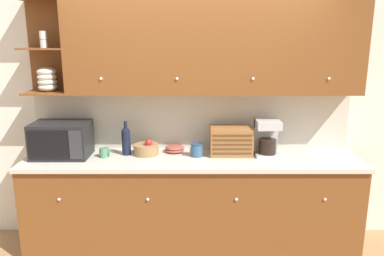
% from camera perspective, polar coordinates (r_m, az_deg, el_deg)
% --- Properties ---
extents(ground_plane, '(24.00, 24.00, 0.00)m').
position_cam_1_polar(ground_plane, '(4.28, 0.00, -15.25)').
color(ground_plane, '#9E754C').
extents(wall_back, '(5.60, 0.06, 2.60)m').
position_cam_1_polar(wall_back, '(3.86, 0.00, 2.14)').
color(wall_back, white).
rests_on(wall_back, ground_plane).
extents(counter_unit, '(3.22, 0.66, 0.94)m').
position_cam_1_polar(counter_unit, '(3.79, -0.00, -11.29)').
color(counter_unit, brown).
rests_on(counter_unit, ground_plane).
extents(backsplash_panel, '(3.20, 0.01, 0.60)m').
position_cam_1_polar(backsplash_panel, '(3.84, 0.00, 1.18)').
color(backsplash_panel, beige).
rests_on(backsplash_panel, counter_unit).
extents(upper_cabinets, '(3.20, 0.35, 0.88)m').
position_cam_1_polar(upper_cabinets, '(3.60, 2.64, 12.20)').
color(upper_cabinets, brown).
rests_on(upper_cabinets, backsplash_panel).
extents(microwave, '(0.53, 0.37, 0.34)m').
position_cam_1_polar(microwave, '(3.82, -19.27, -1.68)').
color(microwave, black).
rests_on(microwave, counter_unit).
extents(mug, '(0.10, 0.09, 0.09)m').
position_cam_1_polar(mug, '(3.72, -13.21, -3.67)').
color(mug, '#4C845B').
rests_on(mug, counter_unit).
extents(wine_bottle, '(0.09, 0.09, 0.34)m').
position_cam_1_polar(wine_bottle, '(3.73, -10.01, -1.75)').
color(wine_bottle, black).
rests_on(wine_bottle, counter_unit).
extents(fruit_basket, '(0.25, 0.25, 0.16)m').
position_cam_1_polar(fruit_basket, '(3.73, -6.98, -3.18)').
color(fruit_basket, '#937047').
rests_on(fruit_basket, counter_unit).
extents(bowl_stack_on_counter, '(0.20, 0.20, 0.07)m').
position_cam_1_polar(bowl_stack_on_counter, '(3.79, -2.66, -3.16)').
color(bowl_stack_on_counter, '#9E473D').
rests_on(bowl_stack_on_counter, counter_unit).
extents(storage_canister, '(0.12, 0.12, 0.13)m').
position_cam_1_polar(storage_canister, '(3.64, 0.73, -3.36)').
color(storage_canister, '#33567A').
rests_on(storage_canister, counter_unit).
extents(bread_box, '(0.41, 0.25, 0.28)m').
position_cam_1_polar(bread_box, '(3.70, 5.96, -1.98)').
color(bread_box, '#996033').
rests_on(bread_box, counter_unit).
extents(coffee_maker, '(0.23, 0.22, 0.35)m').
position_cam_1_polar(coffee_maker, '(3.72, 11.36, -1.47)').
color(coffee_maker, '#B7B7BC').
rests_on(coffee_maker, counter_unit).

